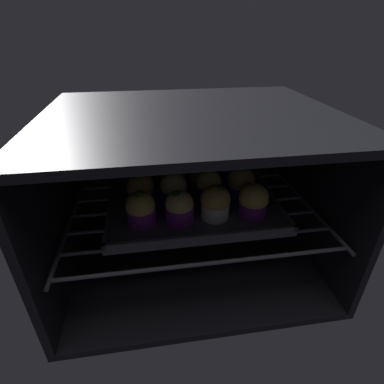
{
  "coord_description": "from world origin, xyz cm",
  "views": [
    {
      "loc": [
        -8.92,
        -35.45,
        50.9
      ],
      "look_at": [
        0.0,
        22.4,
        17.28
      ],
      "focal_mm": 27.7,
      "sensor_mm": 36.0,
      "label": 1
    }
  ],
  "objects_px": {
    "muffin_row1_col0": "(141,190)",
    "muffin_row1_col1": "(174,188)",
    "muffin_row0_col1": "(179,207)",
    "muffin_row2_col1": "(173,173)",
    "muffin_row1_col3": "(241,183)",
    "muffin_row0_col0": "(141,209)",
    "muffin_row0_col2": "(215,203)",
    "muffin_row2_col2": "(202,171)",
    "baking_tray": "(192,202)",
    "muffin_row2_col0": "(142,176)",
    "muffin_row0_col3": "(253,201)",
    "muffin_row1_col2": "(209,186)",
    "muffin_row2_col3": "(231,170)"
  },
  "relations": [
    {
      "from": "muffin_row0_col2",
      "to": "muffin_row1_col2",
      "type": "relative_size",
      "value": 1.05
    },
    {
      "from": "muffin_row1_col2",
      "to": "muffin_row1_col3",
      "type": "distance_m",
      "value": 0.07
    },
    {
      "from": "muffin_row2_col2",
      "to": "muffin_row2_col1",
      "type": "bearing_deg",
      "value": 179.93
    },
    {
      "from": "muffin_row0_col1",
      "to": "muffin_row1_col1",
      "type": "xyz_separation_m",
      "value": [
        -0.0,
        0.08,
        0.0
      ]
    },
    {
      "from": "baking_tray",
      "to": "muffin_row0_col0",
      "type": "relative_size",
      "value": 4.98
    },
    {
      "from": "muffin_row2_col1",
      "to": "muffin_row2_col2",
      "type": "bearing_deg",
      "value": -0.07
    },
    {
      "from": "muffin_row1_col1",
      "to": "muffin_row2_col0",
      "type": "bearing_deg",
      "value": 133.69
    },
    {
      "from": "baking_tray",
      "to": "muffin_row0_col1",
      "type": "bearing_deg",
      "value": -115.92
    },
    {
      "from": "muffin_row1_col0",
      "to": "muffin_row1_col3",
      "type": "distance_m",
      "value": 0.23
    },
    {
      "from": "muffin_row0_col1",
      "to": "muffin_row2_col1",
      "type": "relative_size",
      "value": 0.98
    },
    {
      "from": "muffin_row1_col3",
      "to": "baking_tray",
      "type": "bearing_deg",
      "value": 179.22
    },
    {
      "from": "muffin_row1_col1",
      "to": "muffin_row1_col2",
      "type": "distance_m",
      "value": 0.08
    },
    {
      "from": "muffin_row0_col3",
      "to": "muffin_row1_col2",
      "type": "height_order",
      "value": "same"
    },
    {
      "from": "muffin_row0_col2",
      "to": "muffin_row2_col1",
      "type": "relative_size",
      "value": 1.04
    },
    {
      "from": "baking_tray",
      "to": "muffin_row2_col3",
      "type": "xyz_separation_m",
      "value": [
        0.11,
        0.07,
        0.04
      ]
    },
    {
      "from": "muffin_row1_col1",
      "to": "baking_tray",
      "type": "bearing_deg",
      "value": -3.14
    },
    {
      "from": "muffin_row0_col3",
      "to": "muffin_row2_col2",
      "type": "xyz_separation_m",
      "value": [
        -0.08,
        0.15,
        0.0
      ]
    },
    {
      "from": "baking_tray",
      "to": "muffin_row2_col1",
      "type": "relative_size",
      "value": 5.2
    },
    {
      "from": "muffin_row1_col1",
      "to": "muffin_row1_col3",
      "type": "bearing_deg",
      "value": -1.42
    },
    {
      "from": "muffin_row1_col0",
      "to": "muffin_row2_col2",
      "type": "bearing_deg",
      "value": 26.16
    },
    {
      "from": "muffin_row2_col0",
      "to": "muffin_row2_col3",
      "type": "xyz_separation_m",
      "value": [
        0.22,
        0.0,
        -0.0
      ]
    },
    {
      "from": "muffin_row0_col3",
      "to": "muffin_row2_col2",
      "type": "bearing_deg",
      "value": 117.93
    },
    {
      "from": "muffin_row1_col0",
      "to": "muffin_row2_col1",
      "type": "relative_size",
      "value": 1.0
    },
    {
      "from": "muffin_row0_col2",
      "to": "muffin_row2_col3",
      "type": "height_order",
      "value": "muffin_row0_col2"
    },
    {
      "from": "muffin_row1_col0",
      "to": "baking_tray",
      "type": "bearing_deg",
      "value": -1.46
    },
    {
      "from": "muffin_row2_col1",
      "to": "muffin_row2_col2",
      "type": "distance_m",
      "value": 0.07
    },
    {
      "from": "muffin_row0_col0",
      "to": "muffin_row0_col2",
      "type": "relative_size",
      "value": 1.01
    },
    {
      "from": "muffin_row1_col3",
      "to": "muffin_row1_col1",
      "type": "bearing_deg",
      "value": 178.58
    },
    {
      "from": "muffin_row1_col3",
      "to": "muffin_row1_col2",
      "type": "bearing_deg",
      "value": 176.75
    },
    {
      "from": "muffin_row2_col1",
      "to": "muffin_row2_col2",
      "type": "height_order",
      "value": "muffin_row2_col2"
    },
    {
      "from": "muffin_row1_col1",
      "to": "muffin_row2_col2",
      "type": "distance_m",
      "value": 0.11
    },
    {
      "from": "muffin_row2_col1",
      "to": "muffin_row0_col3",
      "type": "bearing_deg",
      "value": -45.22
    },
    {
      "from": "muffin_row2_col1",
      "to": "muffin_row2_col2",
      "type": "relative_size",
      "value": 0.97
    },
    {
      "from": "muffin_row0_col0",
      "to": "muffin_row2_col2",
      "type": "xyz_separation_m",
      "value": [
        0.15,
        0.15,
        -0.0
      ]
    },
    {
      "from": "baking_tray",
      "to": "muffin_row1_col0",
      "type": "bearing_deg",
      "value": 178.54
    },
    {
      "from": "muffin_row0_col0",
      "to": "muffin_row2_col3",
      "type": "xyz_separation_m",
      "value": [
        0.23,
        0.15,
        -0.0
      ]
    },
    {
      "from": "muffin_row1_col0",
      "to": "muffin_row1_col2",
      "type": "height_order",
      "value": "same"
    },
    {
      "from": "muffin_row0_col0",
      "to": "muffin_row2_col2",
      "type": "height_order",
      "value": "muffin_row0_col0"
    },
    {
      "from": "muffin_row2_col1",
      "to": "muffin_row2_col0",
      "type": "bearing_deg",
      "value": -177.86
    },
    {
      "from": "muffin_row0_col2",
      "to": "muffin_row2_col3",
      "type": "xyz_separation_m",
      "value": [
        0.07,
        0.15,
        -0.0
      ]
    },
    {
      "from": "muffin_row1_col2",
      "to": "muffin_row2_col2",
      "type": "height_order",
      "value": "muffin_row2_col2"
    },
    {
      "from": "muffin_row0_col3",
      "to": "baking_tray",
      "type": "bearing_deg",
      "value": 147.16
    },
    {
      "from": "baking_tray",
      "to": "muffin_row2_col0",
      "type": "height_order",
      "value": "muffin_row2_col0"
    },
    {
      "from": "muffin_row1_col1",
      "to": "muffin_row1_col2",
      "type": "bearing_deg",
      "value": 0.27
    },
    {
      "from": "muffin_row1_col0",
      "to": "muffin_row1_col1",
      "type": "height_order",
      "value": "muffin_row1_col1"
    },
    {
      "from": "muffin_row1_col3",
      "to": "muffin_row0_col3",
      "type": "bearing_deg",
      "value": -86.14
    },
    {
      "from": "muffin_row0_col1",
      "to": "muffin_row2_col3",
      "type": "height_order",
      "value": "muffin_row0_col1"
    },
    {
      "from": "muffin_row1_col1",
      "to": "muffin_row2_col2",
      "type": "bearing_deg",
      "value": 43.78
    },
    {
      "from": "baking_tray",
      "to": "muffin_row0_col2",
      "type": "xyz_separation_m",
      "value": [
        0.04,
        -0.07,
        0.04
      ]
    },
    {
      "from": "muffin_row1_col0",
      "to": "muffin_row1_col3",
      "type": "relative_size",
      "value": 0.96
    }
  ]
}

